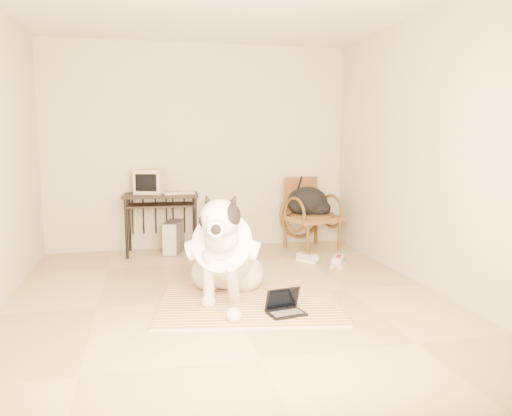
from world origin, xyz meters
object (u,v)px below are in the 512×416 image
object	(u,v)px
dog	(225,254)
backpack	(309,203)
laptop	(285,307)
computer_desk	(161,202)
pc_tower	(174,237)
crt_monitor	(150,182)
rattan_chair	(310,213)

from	to	relation	value
dog	backpack	size ratio (longest dim) A/B	2.60
laptop	computer_desk	size ratio (longest dim) A/B	0.35
backpack	pc_tower	bearing A→B (deg)	175.00
laptop	crt_monitor	bearing A→B (deg)	112.01
dog	pc_tower	size ratio (longest dim) A/B	3.10
dog	crt_monitor	distance (m)	2.18
backpack	dog	bearing A→B (deg)	-128.45
computer_desk	backpack	size ratio (longest dim) A/B	1.69
dog	crt_monitor	xyz separation A→B (m)	(-0.63, 2.02, 0.51)
dog	backpack	distance (m)	2.30
dog	computer_desk	bearing A→B (deg)	104.66
dog	backpack	bearing A→B (deg)	51.55
pc_tower	backpack	size ratio (longest dim) A/B	0.84
dog	laptop	distance (m)	0.78
laptop	backpack	distance (m)	2.63
crt_monitor	backpack	distance (m)	2.10
dog	pc_tower	bearing A→B (deg)	100.38
dog	laptop	world-z (taller)	dog
dog	laptop	xyz separation A→B (m)	(0.41, -0.57, -0.35)
backpack	rattan_chair	bearing A→B (deg)	36.68
rattan_chair	backpack	world-z (taller)	rattan_chair
crt_monitor	rattan_chair	distance (m)	2.13
dog	rattan_chair	world-z (taller)	dog
dog	crt_monitor	bearing A→B (deg)	107.39
crt_monitor	pc_tower	distance (m)	0.77
dog	rattan_chair	bearing A→B (deg)	51.46
rattan_chair	pc_tower	bearing A→B (deg)	175.32
dog	laptop	size ratio (longest dim) A/B	4.34
laptop	computer_desk	distance (m)	2.73
laptop	rattan_chair	size ratio (longest dim) A/B	0.36
rattan_chair	dog	bearing A→B (deg)	-128.54
laptop	rattan_chair	distance (m)	2.62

